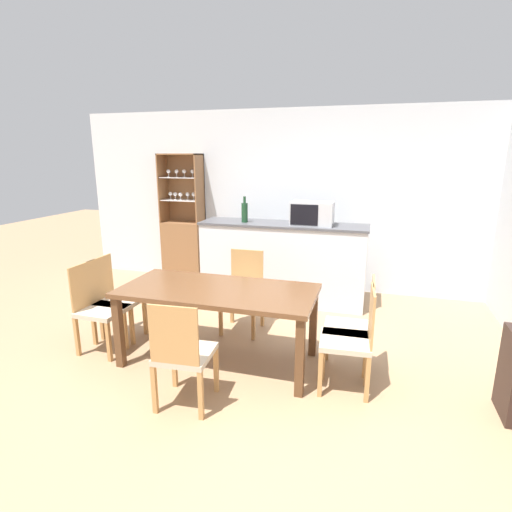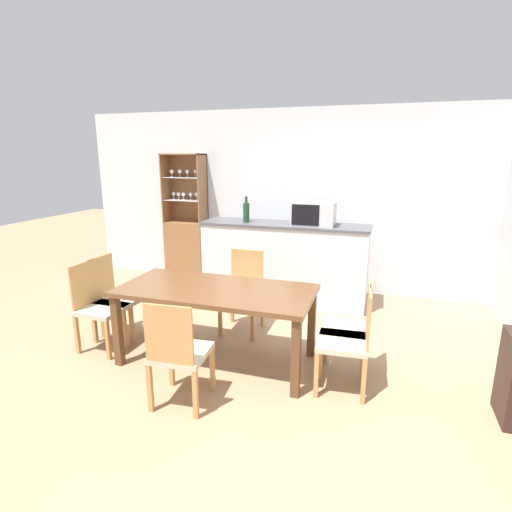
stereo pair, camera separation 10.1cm
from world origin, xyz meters
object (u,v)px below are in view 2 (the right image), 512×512
at_px(dining_chair_side_left_near, 99,307).
at_px(display_cabinet, 187,241).
at_px(dining_chair_head_near, 179,353).
at_px(microwave, 314,214).
at_px(dining_chair_side_left_far, 115,298).
at_px(dining_table, 216,297).
at_px(wine_bottle, 246,212).
at_px(dining_chair_side_right_far, 351,328).
at_px(dining_chair_head_far, 243,292).
at_px(dining_chair_side_right_near, 348,340).

bearing_deg(dining_chair_side_left_near, display_cabinet, -172.33).
height_order(dining_chair_head_near, microwave, microwave).
relative_size(dining_chair_side_left_far, microwave, 1.68).
bearing_deg(dining_table, wine_bottle, 99.76).
xyz_separation_m(dining_chair_side_left_far, microwave, (1.81, 1.62, 0.76)).
height_order(dining_chair_side_left_far, dining_chair_head_near, same).
bearing_deg(dining_chair_side_right_far, dining_chair_head_near, 124.22).
bearing_deg(dining_chair_head_far, dining_chair_side_right_far, 152.91).
xyz_separation_m(dining_table, dining_chair_side_right_far, (1.22, 0.13, -0.20)).
bearing_deg(display_cabinet, dining_chair_side_left_far, -83.17).
xyz_separation_m(display_cabinet, dining_chair_side_left_far, (0.26, -2.15, -0.17)).
bearing_deg(display_cabinet, dining_chair_head_far, -46.10).
bearing_deg(dining_chair_head_near, display_cabinet, 112.06).
bearing_deg(dining_chair_side_right_far, dining_chair_side_right_near, 178.67).
distance_m(dining_chair_head_near, wine_bottle, 2.59).
xyz_separation_m(dining_chair_side_left_far, dining_chair_side_right_near, (2.44, -0.25, 0.00)).
distance_m(dining_chair_side_right_far, dining_chair_side_left_near, 2.46).
distance_m(microwave, wine_bottle, 0.88).
distance_m(dining_chair_side_left_far, wine_bottle, 1.99).
bearing_deg(dining_chair_head_near, dining_chair_side_right_far, 31.45).
relative_size(dining_table, dining_chair_head_near, 2.03).
bearing_deg(dining_chair_head_near, dining_chair_side_left_near, 149.18).
height_order(dining_chair_side_left_far, wine_bottle, wine_bottle).
xyz_separation_m(dining_chair_head_near, dining_chair_head_far, (-0.00, 1.48, 0.00)).
relative_size(dining_chair_head_near, dining_chair_side_left_near, 1.00).
height_order(dining_table, dining_chair_side_left_near, dining_chair_side_left_near).
relative_size(dining_chair_side_right_near, dining_chair_side_right_far, 1.00).
distance_m(dining_chair_side_left_far, dining_chair_side_right_far, 2.44).
xyz_separation_m(display_cabinet, dining_chair_side_left_near, (0.26, -2.40, -0.17)).
xyz_separation_m(dining_chair_side_left_near, microwave, (1.81, 1.88, 0.76)).
distance_m(dining_chair_side_left_near, microwave, 2.71).
distance_m(display_cabinet, dining_chair_side_right_near, 3.62).
distance_m(dining_table, dining_chair_head_near, 0.77).
relative_size(dining_chair_side_right_far, microwave, 1.68).
distance_m(dining_chair_side_right_far, wine_bottle, 2.32).
bearing_deg(dining_chair_side_right_near, dining_table, 80.33).
distance_m(display_cabinet, dining_chair_head_near, 3.37).
height_order(dining_chair_head_far, microwave, microwave).
bearing_deg(microwave, dining_table, -108.51).
height_order(dining_chair_side_right_near, dining_chair_side_right_far, same).
height_order(dining_chair_head_far, wine_bottle, wine_bottle).
height_order(dining_chair_side_left_near, microwave, microwave).
relative_size(display_cabinet, dining_chair_side_right_near, 2.18).
relative_size(dining_chair_side_left_far, wine_bottle, 2.62).
bearing_deg(wine_bottle, dining_chair_side_right_far, -46.34).
distance_m(dining_chair_side_right_near, wine_bottle, 2.50).
distance_m(dining_chair_head_near, dining_chair_side_left_near, 1.37).
xyz_separation_m(dining_table, dining_chair_side_left_near, (-1.22, -0.13, -0.20)).
bearing_deg(microwave, dining_chair_side_left_near, -133.93).
distance_m(display_cabinet, dining_chair_head_far, 2.14).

